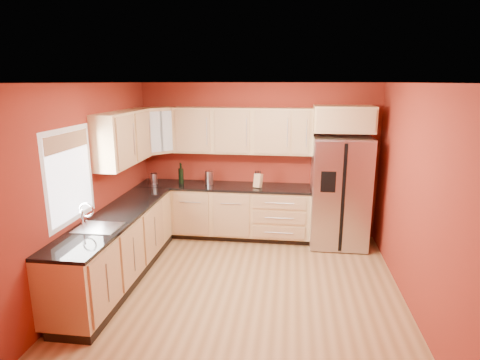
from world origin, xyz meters
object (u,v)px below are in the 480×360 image
Objects in this scene: refrigerator at (340,192)px; wine_bottle_a at (181,174)px; canister_left at (209,178)px; knife_block at (258,180)px; soap_dispenser at (260,181)px.

wine_bottle_a is at bearing 177.91° from refrigerator.
canister_left is at bearing 177.02° from refrigerator.
refrigerator is at bearing 21.25° from knife_block.
canister_left reaches higher than soap_dispenser.
refrigerator reaches higher than wine_bottle_a.
canister_left is at bearing -165.14° from knife_block.
soap_dispenser is at bearing -2.47° from canister_left.
wine_bottle_a is at bearing -161.97° from knife_block.
knife_block is at bearing 179.52° from refrigerator.
refrigerator is 5.19× the size of wine_bottle_a.
wine_bottle_a reaches higher than canister_left.
refrigerator is 8.10× the size of canister_left.
wine_bottle_a is 2.04× the size of soap_dispenser.
refrigerator reaches higher than knife_block.
refrigerator is at bearing -3.32° from soap_dispenser.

